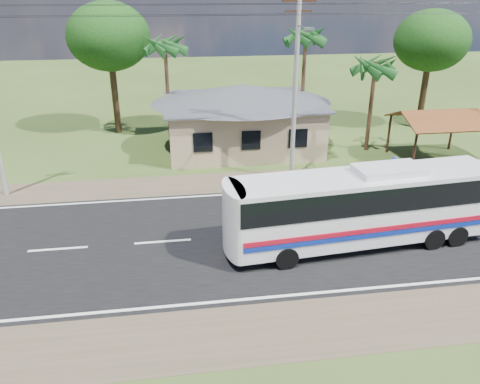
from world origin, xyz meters
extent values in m
plane|color=#334719|center=(0.00, 0.00, 0.00)|extent=(120.00, 120.00, 0.00)
cube|color=black|center=(0.00, 0.00, 0.01)|extent=(120.00, 10.00, 0.02)
cube|color=brown|center=(0.00, 6.50, 0.01)|extent=(120.00, 3.00, 0.01)
cube|color=brown|center=(0.00, -6.50, 0.01)|extent=(120.00, 3.00, 0.01)
cube|color=silver|center=(0.00, 4.70, 0.03)|extent=(120.00, 0.15, 0.01)
cube|color=silver|center=(0.00, -4.70, 0.03)|extent=(120.00, 0.15, 0.01)
cube|color=silver|center=(0.00, 0.00, 0.03)|extent=(120.00, 0.15, 0.01)
cube|color=tan|center=(1.00, 13.00, 1.60)|extent=(10.00, 8.00, 3.20)
cube|color=#4C4F54|center=(1.00, 13.00, 3.25)|extent=(10.60, 8.60, 0.10)
pyramid|color=#4C4F54|center=(1.00, 13.00, 4.40)|extent=(12.40, 10.00, 1.20)
cube|color=black|center=(-2.00, 8.98, 1.70)|extent=(1.20, 0.08, 1.20)
cube|color=black|center=(1.00, 8.98, 1.70)|extent=(1.20, 0.08, 1.20)
cube|color=black|center=(4.00, 8.98, 1.70)|extent=(1.20, 0.08, 1.20)
cylinder|color=#341E13|center=(10.70, 6.70, 1.30)|extent=(0.16, 0.16, 2.60)
cylinder|color=#341E13|center=(10.70, 10.30, 1.30)|extent=(0.16, 0.16, 2.60)
cylinder|color=#341E13|center=(15.30, 10.30, 1.30)|extent=(0.16, 0.16, 2.60)
cube|color=brown|center=(13.00, 7.40, 2.90)|extent=(5.20, 2.28, 0.90)
cube|color=brown|center=(13.00, 9.60, 2.90)|extent=(5.20, 2.28, 0.90)
cube|color=#341E13|center=(13.00, 8.50, 3.25)|extent=(5.20, 0.12, 0.12)
cube|color=#9E9E99|center=(12.00, 5.60, 0.45)|extent=(7.00, 0.30, 0.90)
cylinder|color=#9E9E99|center=(3.00, 6.50, 5.50)|extent=(0.26, 0.26, 11.00)
cube|color=#341E13|center=(3.00, 6.50, 9.80)|extent=(1.80, 0.12, 0.12)
cube|color=#341E13|center=(3.00, 6.50, 9.30)|extent=(1.40, 0.10, 0.10)
cylinder|color=gray|center=(3.00, 5.50, 8.60)|extent=(0.08, 2.00, 0.08)
cube|color=gray|center=(3.00, 4.50, 8.60)|extent=(0.50, 0.18, 0.12)
cylinder|color=black|center=(-5.00, 6.50, 9.60)|extent=(16.00, 0.02, 0.02)
cylinder|color=black|center=(10.50, 6.50, 9.60)|extent=(15.00, 0.02, 0.02)
cylinder|color=#47301E|center=(9.50, 11.00, 3.00)|extent=(0.28, 0.28, 6.00)
cylinder|color=#47301E|center=(6.00, 15.50, 3.75)|extent=(0.28, 0.28, 7.50)
cylinder|color=#47301E|center=(-4.00, 16.00, 3.50)|extent=(0.28, 0.28, 7.00)
cylinder|color=#47301E|center=(-8.00, 18.00, 2.97)|extent=(0.50, 0.50, 5.95)
ellipsoid|color=#10370F|center=(-8.00, 18.00, 7.15)|extent=(6.00, 6.00, 4.92)
cylinder|color=#47301E|center=(16.00, 16.00, 2.80)|extent=(0.50, 0.50, 5.60)
ellipsoid|color=#10370F|center=(16.00, 16.00, 6.72)|extent=(5.60, 5.60, 4.59)
cube|color=silver|center=(4.16, -1.42, 1.86)|extent=(11.61, 3.39, 2.86)
cube|color=black|center=(4.16, -1.42, 2.57)|extent=(11.66, 3.45, 1.05)
cube|color=black|center=(-1.54, -1.93, 2.24)|extent=(0.31, 2.19, 1.72)
cube|color=#A20A1C|center=(4.27, -2.63, 1.33)|extent=(11.21, 1.04, 0.21)
cube|color=navy|center=(4.27, -2.63, 1.10)|extent=(11.21, 1.04, 0.21)
cube|color=silver|center=(5.11, -1.34, 3.43)|extent=(2.98, 1.77, 0.29)
cylinder|color=black|center=(0.46, -2.85, 0.48)|extent=(0.98, 0.42, 0.95)
cylinder|color=black|center=(0.26, -0.67, 0.48)|extent=(0.98, 0.42, 0.95)
cylinder|color=black|center=(7.10, -2.26, 0.48)|extent=(0.98, 0.42, 0.95)
cylinder|color=black|center=(6.91, -0.08, 0.48)|extent=(0.98, 0.42, 0.95)
cylinder|color=black|center=(8.24, -2.16, 0.48)|extent=(0.98, 0.42, 0.95)
cylinder|color=black|center=(8.05, 0.03, 0.48)|extent=(0.98, 0.42, 0.95)
imported|color=black|center=(3.33, 5.72, 0.47)|extent=(1.85, 0.90, 0.93)
imported|color=#1B3896|center=(8.30, 4.44, 0.93)|extent=(0.78, 0.64, 1.85)
camera|label=1|loc=(-3.71, -18.51, 10.44)|focal=35.00mm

